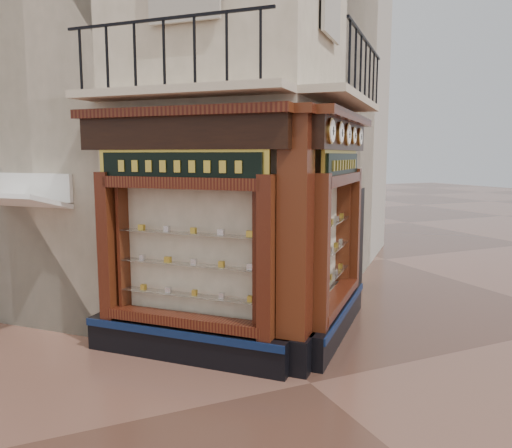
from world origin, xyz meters
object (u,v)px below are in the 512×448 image
clock_e (360,137)px  awning (23,339)px  clock_d (354,136)px  clock_b (340,133)px  signboard_left (179,166)px  clock_c (348,134)px  corner_pilaster (295,245)px  signboard_right (342,165)px  clock_a (331,131)px

clock_e → awning: (-6.18, 1.36, -3.62)m
clock_e → clock_d: bearing=-180.0°
clock_b → signboard_left: size_ratio=0.17×
signboard_left → clock_c: bearing=-137.8°
corner_pilaster → signboard_right: size_ratio=2.03×
clock_e → signboard_left: size_ratio=0.16×
clock_b → clock_e: bearing=0.0°
corner_pilaster → signboard_left: size_ratio=1.90×
clock_a → clock_d: size_ratio=1.21×
signboard_left → signboard_right: size_ratio=1.07×
clock_e → signboard_left: 3.92m
clock_b → clock_c: (0.46, 0.46, 0.00)m
clock_a → awning: clock_a is taller
signboard_left → signboard_right: bearing=-135.0°
clock_a → signboard_right: (0.92, 1.07, -0.52)m
clock_a → awning: size_ratio=0.23×
clock_d → signboard_right: (-0.41, -0.26, -0.52)m
clock_c → signboard_right: bearing=49.4°
clock_c → signboard_left: (-2.93, 0.15, -0.52)m
clock_c → signboard_left: size_ratio=0.18×
corner_pilaster → clock_b: (1.02, 0.41, 1.67)m
clock_d → signboard_left: size_ratio=0.15×
clock_c → clock_e: (0.88, 0.88, 0.00)m
clock_a → clock_e: clock_a is taller
clock_a → clock_c: bearing=0.0°
clock_c → clock_b: bearing=180.0°
clock_a → clock_c: 1.31m
corner_pilaster → clock_e: 3.38m
signboard_right → corner_pilaster: bearing=169.8°
clock_a → clock_e: 2.56m
signboard_left → clock_b: bearing=-148.6°
clock_c → clock_e: clock_c is taller
clock_d → corner_pilaster: bearing=169.1°
clock_a → clock_d: clock_a is taller
awning → clock_d: bearing=-152.9°
clock_d → clock_e: (0.48, 0.48, 0.00)m
signboard_left → signboard_right: 2.92m
awning → signboard_right: (5.28, -2.10, 3.10)m
clock_d → clock_c: bearing=-180.0°
clock_d → signboard_right: 0.71m
clock_b → signboard_right: size_ratio=0.18×
clock_b → signboard_right: clock_b is taller
corner_pilaster → clock_d: (1.87, 1.27, 1.67)m
awning → clock_b: bearing=-164.2°
clock_c → awning: bearing=112.0°
corner_pilaster → clock_c: 2.39m
clock_d → clock_b: bearing=-180.0°
clock_e → signboard_left: clock_e is taller
clock_a → corner_pilaster: bearing=128.9°
clock_b → clock_d: bearing=0.0°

